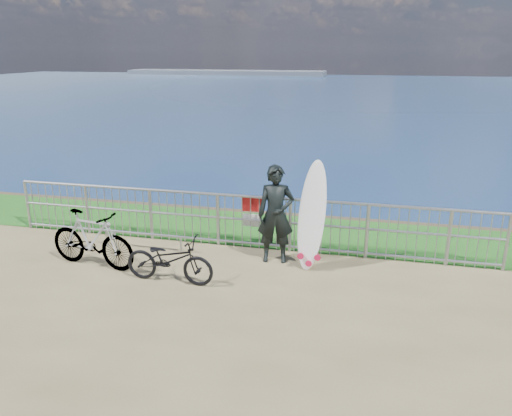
% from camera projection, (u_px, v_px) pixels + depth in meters
% --- Properties ---
extents(grass_strip, '(120.00, 120.00, 0.00)m').
position_uv_depth(grass_strip, '(254.00, 229.00, 11.34)').
color(grass_strip, '#175316').
rests_on(grass_strip, ground).
extents(seascape, '(260.00, 260.00, 5.00)m').
position_uv_depth(seascape, '(226.00, 75.00, 156.33)').
color(seascape, brown).
rests_on(seascape, ground).
extents(railing, '(10.06, 0.10, 1.13)m').
position_uv_depth(railing, '(243.00, 220.00, 10.14)').
color(railing, '#909398').
rests_on(railing, ground).
extents(surfer, '(0.75, 0.55, 1.88)m').
position_uv_depth(surfer, '(276.00, 214.00, 9.38)').
color(surfer, black).
rests_on(surfer, ground).
extents(surfboard, '(0.65, 0.61, 2.03)m').
position_uv_depth(surfboard, '(312.00, 220.00, 9.10)').
color(surfboard, white).
rests_on(surfboard, ground).
extents(bicycle_near, '(1.63, 0.61, 0.85)m').
position_uv_depth(bicycle_near, '(169.00, 259.00, 8.66)').
color(bicycle_near, black).
rests_on(bicycle_near, ground).
extents(bicycle_far, '(1.88, 0.78, 1.10)m').
position_uv_depth(bicycle_far, '(92.00, 239.00, 9.25)').
color(bicycle_far, black).
rests_on(bicycle_far, ground).
extents(bike_rack, '(1.83, 0.05, 0.38)m').
position_uv_depth(bike_rack, '(143.00, 235.00, 10.07)').
color(bike_rack, '#909398').
rests_on(bike_rack, ground).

